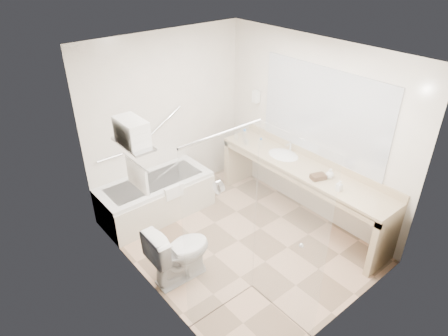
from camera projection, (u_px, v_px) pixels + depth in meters
floor at (238, 241)px, 5.36m from camera, size 3.20×3.20×0.00m
ceiling at (243, 53)px, 4.10m from camera, size 2.60×3.20×0.10m
wall_back at (167, 119)px, 5.80m from camera, size 2.60×0.10×2.50m
wall_front at (356, 225)px, 3.67m from camera, size 2.60×0.10×2.50m
wall_left at (144, 199)px, 4.01m from camera, size 0.10×3.20×2.50m
wall_right at (311, 130)px, 5.45m from camera, size 0.10×3.20×2.50m
bathtub at (156, 197)px, 5.77m from camera, size 1.60×0.73×0.59m
grab_bar_short at (111, 158)px, 5.40m from camera, size 0.40×0.03×0.03m
grab_bar_long at (166, 120)px, 5.74m from camera, size 0.53×0.03×0.33m
shower_enclosure at (254, 232)px, 3.86m from camera, size 0.96×0.91×2.11m
towel_shelf at (133, 139)px, 4.07m from camera, size 0.24×0.55×0.81m
vanity_counter at (302, 179)px, 5.50m from camera, size 0.55×2.70×0.95m
sink at (283, 157)px, 5.69m from camera, size 0.40×0.52×0.14m
faucet at (291, 147)px, 5.72m from camera, size 0.03×0.03×0.14m
mirror at (322, 113)px, 5.19m from camera, size 0.02×2.00×1.20m
hairdryer_unit at (256, 97)px, 6.02m from camera, size 0.08×0.10×0.18m
toilet at (180, 252)px, 4.62m from camera, size 0.77×0.44×0.75m
amenity_basket at (318, 177)px, 5.10m from camera, size 0.22×0.18×0.06m
soap_bottle_a at (339, 188)px, 4.87m from camera, size 0.06×0.14×0.06m
soap_bottle_b at (330, 174)px, 5.11m from camera, size 0.14×0.16×0.11m
water_bottle_left at (242, 130)px, 6.19m from camera, size 0.06×0.06×0.19m
water_bottle_mid at (261, 144)px, 5.80m from camera, size 0.05×0.05×0.17m
water_bottle_right at (245, 137)px, 5.96m from camera, size 0.07×0.07×0.22m
drinking_glass_near at (236, 137)px, 6.08m from camera, size 0.07×0.07×0.08m
drinking_glass_far at (247, 142)px, 5.93m from camera, size 0.09×0.09×0.09m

